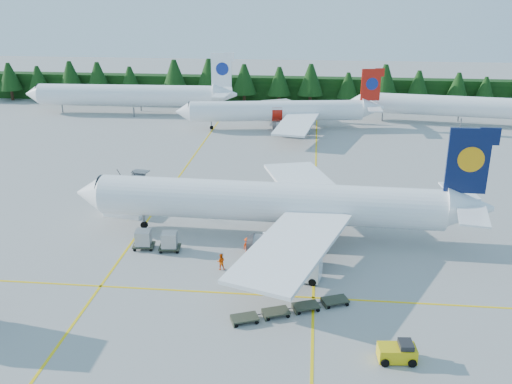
# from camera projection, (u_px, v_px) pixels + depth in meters

# --- Properties ---
(ground) EXTENTS (320.00, 320.00, 0.00)m
(ground) POSITION_uv_depth(u_px,v_px,m) (255.00, 264.00, 57.94)
(ground) COLOR #9E9E99
(ground) RESTS_ON ground
(taxi_stripe_a) EXTENTS (0.25, 120.00, 0.01)m
(taxi_stripe_a) POSITION_uv_depth(u_px,v_px,m) (169.00, 191.00, 77.95)
(taxi_stripe_a) COLOR yellow
(taxi_stripe_a) RESTS_ON ground
(taxi_stripe_b) EXTENTS (0.25, 120.00, 0.01)m
(taxi_stripe_b) POSITION_uv_depth(u_px,v_px,m) (315.00, 197.00, 76.00)
(taxi_stripe_b) COLOR yellow
(taxi_stripe_b) RESTS_ON ground
(taxi_stripe_cross) EXTENTS (80.00, 0.25, 0.01)m
(taxi_stripe_cross) POSITION_uv_depth(u_px,v_px,m) (248.00, 294.00, 52.35)
(taxi_stripe_cross) COLOR yellow
(taxi_stripe_cross) RESTS_ON ground
(treeline_hedge) EXTENTS (220.00, 4.00, 6.00)m
(treeline_hedge) POSITION_uv_depth(u_px,v_px,m) (292.00, 90.00, 133.35)
(treeline_hedge) COLOR black
(treeline_hedge) RESTS_ON ground
(airliner_navy) EXTENTS (45.05, 37.05, 13.10)m
(airliner_navy) POSITION_uv_depth(u_px,v_px,m) (261.00, 202.00, 63.27)
(airliner_navy) COLOR white
(airliner_navy) RESTS_ON ground
(airliner_red) EXTENTS (39.03, 31.89, 11.40)m
(airliner_red) POSITION_uv_depth(u_px,v_px,m) (273.00, 111.00, 109.71)
(airliner_red) COLOR white
(airliner_red) RESTS_ON ground
(airliner_far_left) EXTENTS (44.89, 5.85, 13.05)m
(airliner_far_left) POSITION_uv_depth(u_px,v_px,m) (120.00, 95.00, 122.06)
(airliner_far_left) COLOR white
(airliner_far_left) RESTS_ON ground
(airliner_far_right) EXTENTS (40.66, 8.73, 11.85)m
(airliner_far_right) POSITION_uv_depth(u_px,v_px,m) (445.00, 105.00, 113.55)
(airliner_far_right) COLOR white
(airliner_far_right) RESTS_ON ground
(airstairs) EXTENTS (5.14, 6.98, 4.30)m
(airstairs) POSITION_uv_depth(u_px,v_px,m) (127.00, 207.00, 70.12)
(airstairs) COLOR white
(airstairs) RESTS_ON ground
(service_truck) EXTENTS (5.47, 2.91, 2.51)m
(service_truck) POSITION_uv_depth(u_px,v_px,m) (294.00, 267.00, 54.78)
(service_truck) COLOR white
(service_truck) RESTS_ON ground
(baggage_tug) EXTENTS (2.95, 1.75, 1.52)m
(baggage_tug) POSITION_uv_depth(u_px,v_px,m) (398.00, 352.00, 42.98)
(baggage_tug) COLOR gold
(baggage_tug) RESTS_ON ground
(dolly_train) EXTENTS (10.27, 5.79, 0.13)m
(dolly_train) POSITION_uv_depth(u_px,v_px,m) (291.00, 308.00, 49.30)
(dolly_train) COLOR #2F3325
(dolly_train) RESTS_ON ground
(uld_pair) EXTENTS (5.33, 2.18, 1.74)m
(uld_pair) POSITION_uv_depth(u_px,v_px,m) (156.00, 240.00, 60.65)
(uld_pair) COLOR #2F3325
(uld_pair) RESTS_ON ground
(crew_a) EXTENTS (0.73, 0.54, 1.86)m
(crew_a) POSITION_uv_depth(u_px,v_px,m) (311.00, 255.00, 57.85)
(crew_a) COLOR orange
(crew_a) RESTS_ON ground
(crew_b) EXTENTS (0.90, 0.74, 1.71)m
(crew_b) POSITION_uv_depth(u_px,v_px,m) (221.00, 262.00, 56.57)
(crew_b) COLOR #E34B04
(crew_b) RESTS_ON ground
(crew_c) EXTENTS (0.82, 0.88, 1.75)m
(crew_c) POSITION_uv_depth(u_px,v_px,m) (247.00, 245.00, 60.01)
(crew_c) COLOR red
(crew_c) RESTS_ON ground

